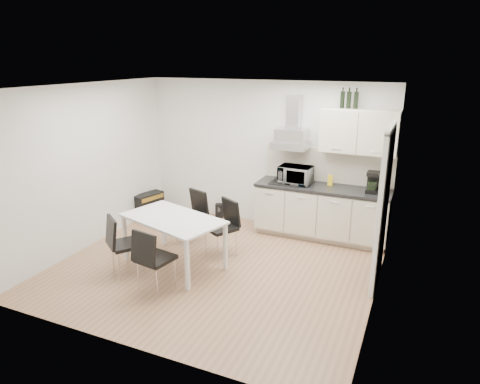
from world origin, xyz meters
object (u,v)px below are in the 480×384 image
(kitchenette, at_px, (325,191))
(floor_speaker, at_px, (220,210))
(guitar_amp, at_px, (149,205))
(dining_table, at_px, (173,223))
(chair_near_left, at_px, (127,245))
(chair_far_left, at_px, (190,218))
(chair_near_right, at_px, (156,259))
(chair_far_right, at_px, (221,229))

(kitchenette, distance_m, floor_speaker, 2.18)
(guitar_amp, bearing_deg, dining_table, -29.72)
(chair_near_left, bearing_deg, floor_speaker, 122.14)
(dining_table, xyz_separation_m, chair_far_left, (-0.18, 0.80, -0.23))
(kitchenette, xyz_separation_m, chair_near_right, (-1.62, -2.61, -0.39))
(dining_table, bearing_deg, chair_far_right, 66.95)
(chair_near_right, height_order, floor_speaker, chair_near_right)
(dining_table, xyz_separation_m, guitar_amp, (-1.51, 1.51, -0.43))
(chair_far_right, bearing_deg, guitar_amp, 4.55)
(dining_table, height_order, chair_far_left, chair_far_left)
(chair_far_right, relative_size, chair_near_left, 1.00)
(chair_far_right, height_order, chair_near_right, same)
(guitar_amp, height_order, floor_speaker, guitar_amp)
(chair_near_left, bearing_deg, chair_far_left, 113.88)
(kitchenette, height_order, chair_far_right, kitchenette)
(kitchenette, bearing_deg, floor_speaker, 175.41)
(chair_far_left, xyz_separation_m, floor_speaker, (-0.09, 1.27, -0.31))
(kitchenette, bearing_deg, chair_near_right, -121.93)
(kitchenette, height_order, floor_speaker, kitchenette)
(kitchenette, xyz_separation_m, guitar_amp, (-3.30, -0.39, -0.59))
(chair_far_right, height_order, chair_near_left, same)
(chair_far_left, bearing_deg, kitchenette, -130.22)
(dining_table, bearing_deg, kitchenette, 63.69)
(kitchenette, relative_size, chair_far_left, 2.86)
(chair_near_left, bearing_deg, kitchenette, 83.21)
(chair_far_right, xyz_separation_m, chair_near_left, (-0.95, -1.07, 0.00))
(kitchenette, xyz_separation_m, floor_speaker, (-2.06, 0.17, -0.70))
(kitchenette, distance_m, chair_near_left, 3.31)
(chair_far_right, height_order, floor_speaker, chair_far_right)
(dining_table, height_order, floor_speaker, dining_table)
(chair_near_left, height_order, chair_near_right, same)
(guitar_amp, bearing_deg, chair_near_left, -47.21)
(chair_near_left, bearing_deg, guitar_amp, 154.05)
(chair_near_right, distance_m, guitar_amp, 2.78)
(chair_far_left, relative_size, chair_near_right, 1.00)
(dining_table, distance_m, chair_far_left, 0.85)
(chair_far_left, height_order, chair_near_left, same)
(chair_far_right, xyz_separation_m, floor_speaker, (-0.76, 1.49, -0.31))
(dining_table, distance_m, chair_near_right, 0.76)
(kitchenette, xyz_separation_m, chair_far_right, (-1.30, -1.32, -0.39))
(chair_far_right, relative_size, floor_speaker, 3.37)
(chair_near_left, relative_size, guitar_amp, 1.42)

